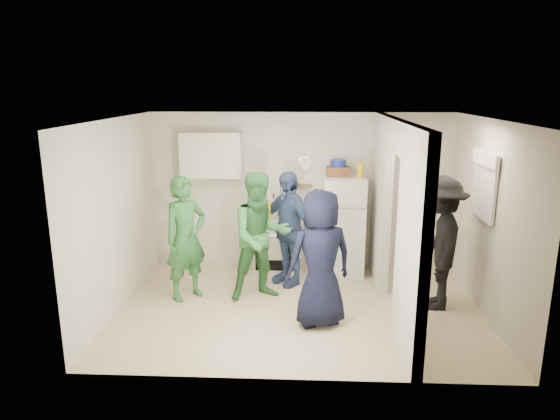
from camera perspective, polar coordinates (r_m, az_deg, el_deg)
The scene contains 39 objects.
floor at distance 6.84m, azimuth 2.19°, elevation -11.06°, with size 4.80×4.80×0.00m, color #CCBA90.
wall_back at distance 8.07m, azimuth 2.38°, elevation 2.22°, with size 4.80×4.80×0.00m, color silver.
wall_front at distance 4.79m, azimuth 2.13°, elevation -6.14°, with size 4.80×4.80×0.00m, color silver.
wall_left at distance 6.86m, azimuth -18.20°, elevation -0.61°, with size 3.40×3.40×0.00m, color silver.
wall_right at distance 6.84m, azimuth 22.85°, elevation -1.07°, with size 3.40×3.40×0.00m, color silver.
ceiling at distance 6.21m, azimuth 2.40°, elevation 10.32°, with size 4.80×4.80×0.00m, color white.
partition_pier_back at distance 7.57m, azimuth 11.47°, elevation 1.16°, with size 0.12×1.20×2.50m, color silver.
partition_pier_front at distance 5.48m, azimuth 14.87°, elevation -3.97°, with size 0.12×1.20×2.50m, color silver.
partition_header at distance 6.33m, azimuth 13.42°, elevation 8.22°, with size 0.12×1.00×0.40m, color silver.
stove at distance 7.96m, azimuth -0.22°, elevation -3.80°, with size 0.78×0.65×0.93m, color white.
upper_cabinet at distance 7.92m, azimuth -7.83°, elevation 6.28°, with size 0.95×0.34×0.70m, color silver.
fridge at distance 7.86m, azimuth 7.22°, elevation -1.79°, with size 0.64×0.62×1.55m, color white.
wicker_basket at distance 7.71m, azimuth 6.64°, elevation 4.39°, with size 0.35×0.25×0.15m, color brown.
blue_bowl at distance 7.69m, azimuth 6.66°, elevation 5.34°, with size 0.24×0.24×0.11m, color navy.
yellow_cup_stack_top at distance 7.59m, azimuth 9.14°, elevation 4.53°, with size 0.09×0.09×0.25m, color yellow.
wall_clock at distance 7.97m, azimuth 2.78°, elevation 5.35°, with size 0.22×0.22×0.03m, color white.
spice_shelf at distance 8.00m, azimuth 2.39°, elevation 2.84°, with size 0.35×0.08×0.03m, color olive.
nook_window at distance 6.93m, azimuth 22.45°, elevation 2.56°, with size 0.03×0.70×0.80m, color black.
nook_window_frame at distance 6.92m, azimuth 22.33°, elevation 2.57°, with size 0.04×0.76×0.86m, color white.
nook_valance at distance 6.86m, azimuth 22.41°, elevation 5.44°, with size 0.04×0.82×0.18m, color white.
yellow_cup_stack_stove at distance 7.59m, azimuth -1.21°, elevation -0.07°, with size 0.09×0.09×0.25m, color yellow.
red_cup at distance 7.61m, azimuth 1.36°, elevation -0.54°, with size 0.09×0.09×0.12m, color red.
person_green_left at distance 6.97m, azimuth -10.72°, elevation -3.19°, with size 0.63×0.41×1.73m, color #2B6C3A.
person_green_center at distance 6.84m, azimuth -2.21°, elevation -3.05°, with size 0.87×0.67×1.78m, color #3A7C36.
person_denim at distance 7.35m, azimuth 0.93°, elevation -2.10°, with size 1.00×0.42×1.71m, color #334970.
person_navy at distance 6.11m, azimuth 4.59°, elevation -5.55°, with size 0.84×0.55×1.72m, color black.
person_nook at distance 6.88m, azimuth 17.72°, elevation -3.64°, with size 1.15×0.66×1.78m, color black.
bottle_a at distance 7.92m, azimuth -2.08°, elevation 0.50°, with size 0.07×0.07×0.24m, color #643014.
bottle_b at distance 7.73m, azimuth -1.48°, elevation 0.20°, with size 0.06×0.06×0.26m, color #21551C.
bottle_c at distance 7.93m, azimuth -0.72°, elevation 0.79°, with size 0.07×0.07×0.32m, color silver.
bottle_d at distance 7.74m, azimuth -0.03°, elevation 0.47°, with size 0.06×0.06×0.32m, color brown.
bottle_e at distance 7.96m, azimuth 0.55°, elevation 0.81°, with size 0.06×0.06×0.31m, color #9598A5.
bottle_f at distance 7.79m, azimuth 1.25°, elevation 0.38°, with size 0.07×0.07×0.27m, color #153C27.
bottle_g at distance 7.92m, azimuth 1.60°, elevation 0.65°, with size 0.07×0.07×0.28m, color brown.
bottle_h at distance 7.71m, azimuth -2.39°, elevation 0.41°, with size 0.07×0.07×0.32m, color silver.
bottle_i at distance 7.90m, azimuth 0.06°, elevation 0.48°, with size 0.06×0.06×0.24m, color brown.
bottle_j at distance 7.69m, azimuth 1.99°, elevation 0.29°, with size 0.06×0.06×0.30m, color #1E5826.
bottle_k at distance 7.86m, azimuth -1.94°, elevation 0.39°, with size 0.06×0.06×0.24m, color maroon.
bottle_l at distance 7.67m, azimuth 0.85°, elevation 0.32°, with size 0.07×0.07×0.31m, color #999DA8.
Camera 1 is at (0.03, -6.20, 2.90)m, focal length 32.00 mm.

